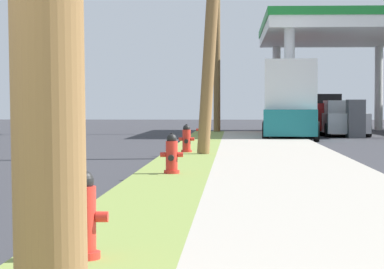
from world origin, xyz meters
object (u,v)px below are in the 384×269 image
at_px(fire_hydrant_fourth, 202,130).
at_px(utility_pole_background, 217,26).
at_px(truck_black_at_forecourt, 321,113).
at_px(truck_teal_on_apron, 292,102).
at_px(truck_red_at_far_bay, 294,115).
at_px(fire_hydrant_third, 186,140).
at_px(car_silver_by_near_pump, 343,120).
at_px(fire_hydrant_second, 172,156).
at_px(fire_hydrant_nearest, 83,219).

bearing_deg(fire_hydrant_fourth, utility_pole_background, 87.79).
xyz_separation_m(truck_black_at_forecourt, truck_teal_on_apron, (-2.52, -14.22, 0.57)).
bearing_deg(truck_red_at_far_bay, truck_black_at_forecourt, 75.05).
xyz_separation_m(fire_hydrant_third, car_silver_by_near_pump, (6.11, 16.08, 0.28)).
xyz_separation_m(fire_hydrant_third, utility_pole_background, (0.46, 18.66, 4.68)).
xyz_separation_m(fire_hydrant_second, truck_red_at_far_bay, (4.05, 26.56, 0.47)).
bearing_deg(utility_pole_background, fire_hydrant_second, -90.75).
height_order(fire_hydrant_fourth, truck_red_at_far_bay, truck_red_at_far_bay).
xyz_separation_m(fire_hydrant_third, fire_hydrant_fourth, (0.09, 9.09, 0.00)).
height_order(fire_hydrant_second, car_silver_by_near_pump, car_silver_by_near_pump).
xyz_separation_m(truck_teal_on_apron, truck_red_at_far_bay, (0.55, 6.85, -0.57)).
bearing_deg(fire_hydrant_second, car_silver_by_near_pump, 75.72).
height_order(car_silver_by_near_pump, truck_teal_on_apron, truck_teal_on_apron).
bearing_deg(truck_red_at_far_bay, fire_hydrant_fourth, -112.10).
height_order(fire_hydrant_fourth, car_silver_by_near_pump, car_silver_by_near_pump).
relative_size(fire_hydrant_nearest, truck_red_at_far_bay, 0.13).
xyz_separation_m(utility_pole_background, truck_teal_on_apron, (3.15, -6.39, -3.64)).
relative_size(utility_pole_background, car_silver_by_near_pump, 2.18).
distance_m(fire_hydrant_third, fire_hydrant_fourth, 9.09).
bearing_deg(truck_teal_on_apron, truck_black_at_forecourt, 79.94).
relative_size(fire_hydrant_third, truck_black_at_forecourt, 0.14).
relative_size(fire_hydrant_fourth, truck_black_at_forecourt, 0.14).
distance_m(utility_pole_background, truck_teal_on_apron, 8.00).
distance_m(fire_hydrant_second, truck_black_at_forecourt, 34.47).
distance_m(fire_hydrant_second, truck_red_at_far_bay, 26.87).
bearing_deg(truck_black_at_forecourt, utility_pole_background, -125.92).
xyz_separation_m(fire_hydrant_third, truck_red_at_far_bay, (4.16, 19.12, 0.47)).
height_order(fire_hydrant_nearest, truck_red_at_far_bay, truck_red_at_far_bay).
bearing_deg(truck_red_at_far_bay, truck_teal_on_apron, -94.63).
xyz_separation_m(fire_hydrant_fourth, truck_red_at_far_bay, (4.08, 10.04, 0.47)).
xyz_separation_m(fire_hydrant_fourth, utility_pole_background, (0.37, 9.58, 4.68)).
distance_m(fire_hydrant_third, truck_black_at_forecourt, 27.20).
relative_size(fire_hydrant_nearest, truck_black_at_forecourt, 0.14).
xyz_separation_m(fire_hydrant_nearest, fire_hydrant_third, (-0.02, 16.61, 0.00)).
height_order(fire_hydrant_nearest, truck_black_at_forecourt, truck_black_at_forecourt).
relative_size(fire_hydrant_second, fire_hydrant_fourth, 1.00).
bearing_deg(fire_hydrant_nearest, fire_hydrant_fourth, 89.84).
relative_size(truck_black_at_forecourt, truck_red_at_far_bay, 0.97).
distance_m(truck_black_at_forecourt, truck_teal_on_apron, 14.45).
height_order(fire_hydrant_third, utility_pole_background, utility_pole_background).
distance_m(fire_hydrant_second, fire_hydrant_third, 7.44).
bearing_deg(fire_hydrant_second, fire_hydrant_fourth, 90.10).
xyz_separation_m(utility_pole_background, truck_black_at_forecourt, (5.67, 7.83, -4.21)).
bearing_deg(fire_hydrant_nearest, truck_red_at_far_bay, 83.38).
relative_size(truck_teal_on_apron, truck_red_at_far_bay, 1.18).
bearing_deg(fire_hydrant_second, truck_red_at_far_bay, 81.34).
bearing_deg(fire_hydrant_fourth, truck_black_at_forecourt, 70.85).
relative_size(utility_pole_background, truck_teal_on_apron, 1.50).
bearing_deg(car_silver_by_near_pump, fire_hydrant_fourth, -130.70).
relative_size(fire_hydrant_fourth, car_silver_by_near_pump, 0.17).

